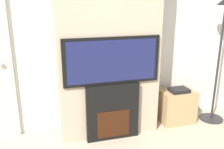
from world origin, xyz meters
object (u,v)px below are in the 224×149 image
at_px(fireplace, 112,111).
at_px(floor_lamp, 220,47).
at_px(media_stand, 176,106).
at_px(television, 112,61).

bearing_deg(fireplace, floor_lamp, 2.65).
xyz_separation_m(floor_lamp, media_stand, (-0.55, 0.10, -0.86)).
xyz_separation_m(fireplace, television, (0.00, -0.00, 0.66)).
distance_m(fireplace, floor_lamp, 1.75).
distance_m(fireplace, television, 0.66).
bearing_deg(floor_lamp, television, -177.28).
relative_size(television, floor_lamp, 0.67).
distance_m(floor_lamp, media_stand, 1.03).
relative_size(fireplace, floor_lamp, 0.42).
distance_m(television, media_stand, 1.31).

